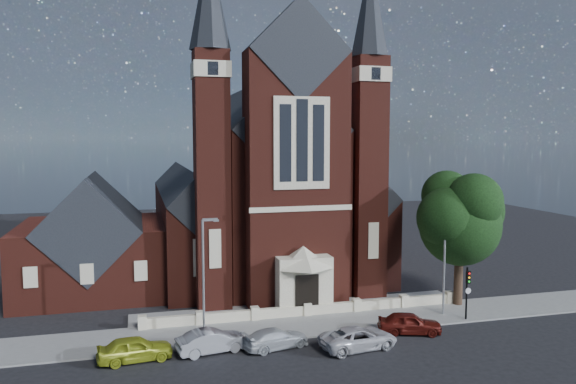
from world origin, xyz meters
The scene contains 15 objects.
ground centered at (0.00, 15.00, 0.00)m, with size 120.00×120.00×0.00m, color black.
pavement_strip centered at (0.00, 4.50, 0.00)m, with size 60.00×5.00×0.12m, color slate.
forecourt_paving centered at (0.00, 8.50, 0.00)m, with size 26.00×3.00×0.14m, color slate.
forecourt_wall centered at (0.00, 6.50, 0.00)m, with size 24.00×0.40×0.90m, color #B3A98E.
church centered at (0.00, 22.94, 8.19)m, with size 20.01×34.90×29.20m.
parish_hall centered at (-16.00, 18.00, 4.01)m, with size 12.00×12.20×10.24m.
street_tree centered at (12.60, 5.71, 6.96)m, with size 6.40×6.60×10.70m.
street_lamp_left centered at (-7.91, 4.00, 4.60)m, with size 1.16×0.22×8.09m.
street_lamp_right centered at (10.09, 4.00, 4.60)m, with size 1.16×0.22×8.09m.
traffic_signal centered at (11.00, 2.43, 2.58)m, with size 0.28×0.42×4.00m.
car_lime_van centered at (-12.48, 1.07, 0.76)m, with size 1.79×4.45×1.51m, color #96A320.
car_silver_a centered at (-7.83, 1.21, 0.73)m, with size 1.55×4.44×1.46m, color gray.
car_silver_b centered at (-3.79, 0.90, 0.63)m, with size 1.77×4.36×1.26m, color #B2B6BA.
car_white_suv centered at (1.26, -0.58, 0.70)m, with size 2.33×5.06×1.41m, color silver.
car_dark_red centered at (5.72, 1.11, 0.74)m, with size 1.74×4.32×1.47m, color #52130E.
Camera 1 is at (-12.09, -32.84, 13.39)m, focal length 35.00 mm.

